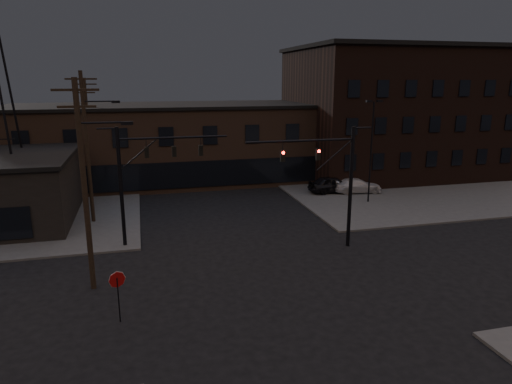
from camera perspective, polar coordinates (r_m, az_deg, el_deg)
ground at (r=25.40m, az=2.26°, el=-11.50°), size 140.00×140.00×0.00m
sidewalk_ne at (r=53.56m, az=18.36°, el=1.59°), size 30.00×30.00×0.15m
building_row at (r=50.86m, az=-6.74°, el=6.08°), size 40.00×12.00×8.00m
building_right at (r=55.98m, az=16.70°, el=9.40°), size 22.00×16.00×14.00m
traffic_signal_near at (r=29.65m, az=9.83°, el=2.12°), size 7.12×0.24×8.00m
traffic_signal_far at (r=30.53m, az=-14.24°, el=2.39°), size 7.12×0.24×8.00m
stop_sign at (r=21.98m, az=-16.93°, el=-11.06°), size 0.72×0.33×2.48m
utility_pole_near at (r=24.65m, az=-20.57°, el=1.25°), size 3.70×0.28×11.00m
utility_pole_mid at (r=36.48m, az=-20.30°, el=5.57°), size 3.70×0.28×11.50m
utility_pole_far at (r=48.48m, az=-20.17°, el=7.06°), size 2.20×0.28×11.00m
lot_light_a at (r=41.31m, az=14.26°, el=6.04°), size 1.50×0.28×9.14m
lot_light_b at (r=48.61m, az=17.73°, el=6.94°), size 1.50×0.28×9.14m
parked_car_lot_a at (r=44.95m, az=9.54°, el=0.98°), size 4.78×2.10×1.60m
parked_car_lot_b at (r=45.33m, az=12.53°, el=0.79°), size 4.91×2.54×1.36m
car_crossing at (r=50.03m, az=-1.31°, el=2.21°), size 2.13×4.47×1.41m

